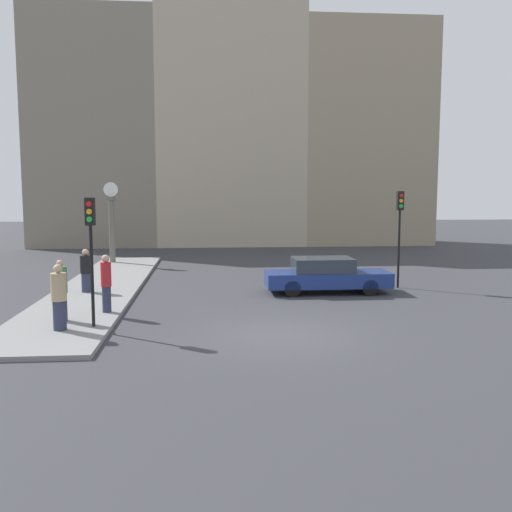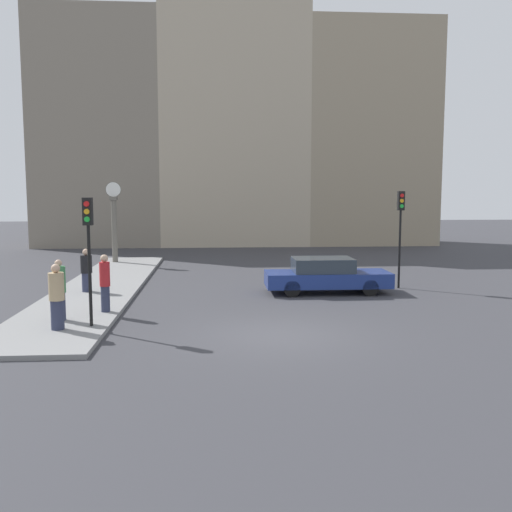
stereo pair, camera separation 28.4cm
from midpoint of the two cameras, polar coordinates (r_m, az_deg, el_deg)
The scene contains 11 objects.
ground_plane at distance 15.69m, azimuth 1.97°, elevation -7.86°, with size 120.00×120.00×0.00m, color #38383D.
sidewalk_corner at distance 23.61m, azimuth -15.61°, elevation -3.06°, with size 3.12×19.55×0.13m, color gray.
building_row at distance 42.01m, azimuth -2.51°, elevation 12.80°, with size 28.46×5.00×18.47m.
sedan_car at distance 22.02m, azimuth 6.65°, elevation -1.92°, with size 4.74×1.73×1.35m.
traffic_light_near at distance 16.31m, azimuth -16.68°, elevation 2.07°, with size 0.26×0.24×3.59m.
traffic_light_far at distance 23.45m, azimuth 13.84°, elevation 3.61°, with size 0.26×0.24×3.89m.
street_clock at distance 31.12m, azimuth -14.49°, elevation 3.30°, with size 0.82×0.38×4.25m.
pedestrian_black_jacket at distance 22.24m, azimuth -16.98°, elevation -1.45°, with size 0.42×0.42×1.62m.
pedestrian_tan_coat at distance 16.39m, azimuth -19.57°, elevation -3.95°, with size 0.41×0.41×1.81m.
pedestrian_red_top at distance 18.36m, azimuth -15.18°, elevation -2.62°, with size 0.32×0.32×1.80m.
pedestrian_green_hoodie at distance 17.53m, azimuth -19.37°, elevation -3.28°, with size 0.38×0.38×1.79m.
Camera 1 is at (-1.96, -15.08, 3.90)m, focal length 40.00 mm.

